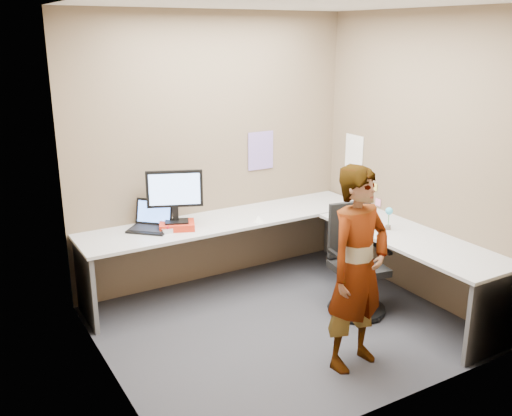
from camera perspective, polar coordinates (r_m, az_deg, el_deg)
ground at (r=5.15m, az=2.57°, el=-11.77°), size 3.00×3.00×0.00m
wall_back at (r=5.75m, az=-4.32°, el=5.70°), size 3.00×0.00×3.00m
wall_right at (r=5.59m, az=15.84°, el=4.76°), size 0.00×2.70×2.70m
wall_left at (r=4.05m, az=-15.28°, el=0.23°), size 0.00×2.70×2.70m
ceiling at (r=4.51m, az=3.05°, el=19.83°), size 3.00×3.00×0.00m
desk at (r=5.41m, az=4.33°, el=-3.43°), size 2.98×2.58×0.73m
paper_ream at (r=5.37m, az=-7.90°, el=-1.74°), size 0.39×0.34×0.06m
monitor at (r=5.29m, az=-8.13°, el=1.61°), size 0.49×0.25×0.49m
laptop at (r=5.41m, az=-10.41°, el=-1.35°), size 0.47×0.47×0.26m
trackball_mouse at (r=5.28m, az=-8.83°, el=-2.19°), size 0.12×0.08×0.07m
origami at (r=5.53m, az=0.23°, el=-1.06°), size 0.10×0.10×0.06m
stapler at (r=5.81m, az=11.00°, el=-0.48°), size 0.15×0.09×0.05m
flower at (r=5.41m, az=13.15°, el=-0.67°), size 0.07×0.07×0.22m
calendar_purple at (r=6.01m, az=0.47°, el=5.76°), size 0.30×0.01×0.40m
calendar_white at (r=6.24m, az=9.78°, el=5.48°), size 0.01×0.28×0.38m
sticky_note_a at (r=6.06m, az=11.76°, el=2.09°), size 0.01×0.07×0.07m
sticky_note_b at (r=6.13m, az=11.37°, el=1.02°), size 0.01×0.07×0.07m
sticky_note_c at (r=6.05m, az=12.11°, el=0.57°), size 0.01×0.07×0.07m
sticky_note_d at (r=6.17m, az=10.82°, el=2.14°), size 0.01×0.07×0.07m
office_chair at (r=5.34m, az=9.89°, el=-6.08°), size 0.55×0.53×0.99m
person at (r=4.35m, az=10.14°, el=-6.04°), size 0.63×0.47×1.59m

